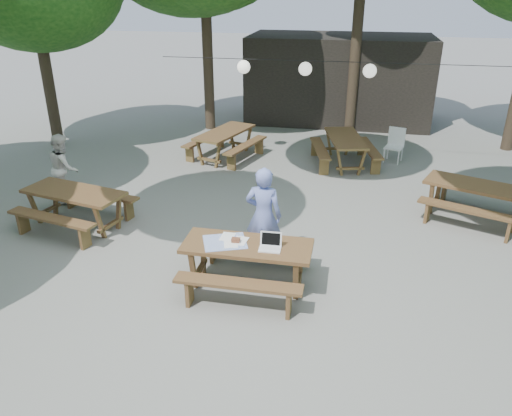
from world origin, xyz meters
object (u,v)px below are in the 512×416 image
Objects in this scene: plastic_chair at (393,152)px; picnic_table_nw at (76,208)px; woman at (264,216)px; second_person at (64,168)px; main_picnic_table at (247,265)px.

picnic_table_nw is at bearing -123.80° from plastic_chair.
woman reaches higher than second_person.
main_picnic_table is at bearing -8.56° from picnic_table_nw.
main_picnic_table is 4.01m from picnic_table_nw.
main_picnic_table is at bearing 87.24° from woman.
plastic_chair is at bearing -109.20° from woman.
picnic_table_nw is 2.44× the size of plastic_chair.
second_person reaches higher than main_picnic_table.
woman reaches higher than main_picnic_table.
plastic_chair is (2.57, 6.61, -0.13)m from main_picnic_table.
woman is 6.30m from plastic_chair.
woman is at bearing 83.20° from main_picnic_table.
second_person is (-4.62, 2.59, 0.36)m from main_picnic_table.
second_person is at bearing -16.26° from woman.
picnic_table_nw is 8.16m from plastic_chair.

